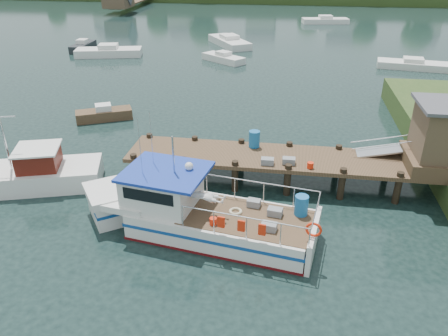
# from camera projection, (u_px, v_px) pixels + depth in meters

# --- Properties ---
(ground_plane) EXTENTS (160.00, 160.00, 0.00)m
(ground_plane) POSITION_uv_depth(u_px,v_px,m) (248.00, 179.00, 22.34)
(ground_plane) COLOR black
(dock) EXTENTS (16.60, 3.00, 4.78)m
(dock) POSITION_uv_depth(u_px,v_px,m) (387.00, 147.00, 20.45)
(dock) COLOR #4D3724
(dock) RESTS_ON ground
(lobster_boat) EXTENTS (10.34, 4.39, 4.97)m
(lobster_boat) POSITION_uv_depth(u_px,v_px,m) (192.00, 212.00, 17.91)
(lobster_boat) COLOR silver
(lobster_boat) RESTS_ON ground
(work_boat) EXTENTS (8.03, 4.38, 4.24)m
(work_boat) POSITION_uv_depth(u_px,v_px,m) (23.00, 175.00, 21.31)
(work_boat) COLOR silver
(work_boat) RESTS_ON ground
(moored_rowboat) EXTENTS (3.86, 2.75, 1.07)m
(moored_rowboat) POSITION_uv_depth(u_px,v_px,m) (104.00, 114.00, 29.69)
(moored_rowboat) COLOR #4D3724
(moored_rowboat) RESTS_ON ground
(moored_far) EXTENTS (7.09, 3.44, 1.16)m
(moored_far) POSITION_uv_depth(u_px,v_px,m) (325.00, 20.00, 65.72)
(moored_far) COLOR silver
(moored_far) RESTS_ON ground
(moored_a) EXTENTS (7.20, 3.81, 1.26)m
(moored_a) POSITION_uv_depth(u_px,v_px,m) (109.00, 52.00, 46.49)
(moored_a) COLOR silver
(moored_a) RESTS_ON ground
(moored_b) EXTENTS (4.80, 4.14, 1.05)m
(moored_b) POSITION_uv_depth(u_px,v_px,m) (223.00, 58.00, 44.27)
(moored_b) COLOR silver
(moored_b) RESTS_ON ground
(moored_c) EXTENTS (6.73, 3.15, 1.02)m
(moored_c) POSITION_uv_depth(u_px,v_px,m) (413.00, 65.00, 41.89)
(moored_c) COLOR silver
(moored_c) RESTS_ON ground
(moored_d) EXTENTS (5.97, 7.54, 1.25)m
(moored_d) POSITION_uv_depth(u_px,v_px,m) (229.00, 42.00, 51.37)
(moored_d) COLOR silver
(moored_d) RESTS_ON ground
(moored_e) EXTENTS (1.61, 4.40, 1.20)m
(moored_e) POSITION_uv_depth(u_px,v_px,m) (83.00, 46.00, 49.15)
(moored_e) COLOR black
(moored_e) RESTS_ON ground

